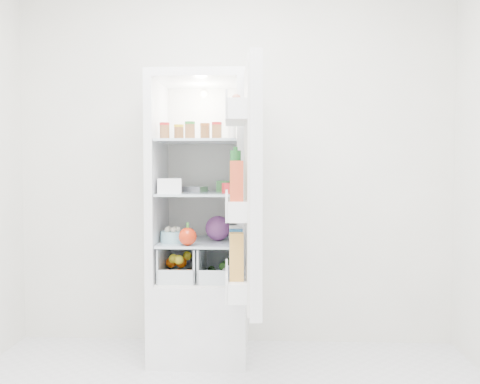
{
  "coord_description": "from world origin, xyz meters",
  "views": [
    {
      "loc": [
        0.21,
        -2.2,
        1.22
      ],
      "look_at": [
        0.07,
        0.95,
        1.07
      ],
      "focal_mm": 40.0,
      "sensor_mm": 36.0,
      "label": 1
    }
  ],
  "objects_px": {
    "refrigerator": "(201,252)",
    "red_cabbage": "(218,228)",
    "mushroom_bowl": "(172,237)",
    "fridge_door": "(248,191)"
  },
  "relations": [
    {
      "from": "red_cabbage",
      "to": "mushroom_bowl",
      "type": "distance_m",
      "value": 0.3
    },
    {
      "from": "refrigerator",
      "to": "red_cabbage",
      "type": "xyz_separation_m",
      "value": [
        0.11,
        -0.05,
        0.16
      ]
    },
    {
      "from": "refrigerator",
      "to": "red_cabbage",
      "type": "bearing_deg",
      "value": -25.23
    },
    {
      "from": "mushroom_bowl",
      "to": "fridge_door",
      "type": "distance_m",
      "value": 0.76
    },
    {
      "from": "mushroom_bowl",
      "to": "fridge_door",
      "type": "xyz_separation_m",
      "value": [
        0.49,
        -0.49,
        0.31
      ]
    },
    {
      "from": "red_cabbage",
      "to": "fridge_door",
      "type": "xyz_separation_m",
      "value": [
        0.21,
        -0.58,
        0.27
      ]
    },
    {
      "from": "red_cabbage",
      "to": "mushroom_bowl",
      "type": "xyz_separation_m",
      "value": [
        -0.28,
        -0.09,
        -0.04
      ]
    },
    {
      "from": "refrigerator",
      "to": "fridge_door",
      "type": "xyz_separation_m",
      "value": [
        0.32,
        -0.64,
        0.43
      ]
    },
    {
      "from": "mushroom_bowl",
      "to": "red_cabbage",
      "type": "bearing_deg",
      "value": 18.27
    },
    {
      "from": "red_cabbage",
      "to": "mushroom_bowl",
      "type": "height_order",
      "value": "red_cabbage"
    }
  ]
}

